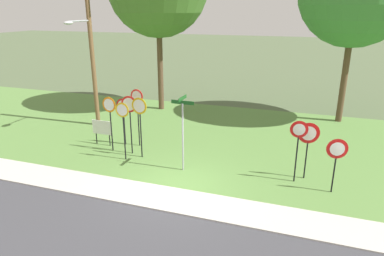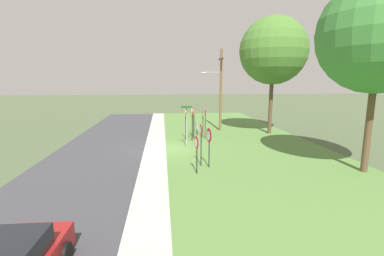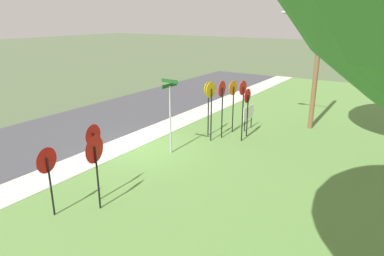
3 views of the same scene
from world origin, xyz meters
The scene contains 18 objects.
ground_plane centered at (0.00, 0.00, 0.00)m, with size 160.00×160.00×0.00m, color #4C5B3D.
road_asphalt centered at (0.00, -4.80, 0.01)m, with size 44.00×6.40×0.01m, color #3D3D42.
sidewalk_strip centered at (0.00, -0.80, 0.03)m, with size 44.00×1.60×0.06m, color #BCB7AD.
grass_median centered at (0.00, 6.00, 0.02)m, with size 44.00×12.00×0.04m, color #567F3D.
stop_sign_near_left centered at (-3.27, 3.45, 2.07)m, with size 0.65×0.11×2.84m.
stop_sign_near_right centered at (-3.09, 1.74, 1.93)m, with size 0.64×0.09×2.64m.
stop_sign_far_left centered at (-4.20, 2.50, 1.94)m, with size 0.71×0.11×2.61m.
stop_sign_far_center centered at (-4.01, 3.37, 1.73)m, with size 0.68×0.09×2.34m.
stop_sign_far_right centered at (-3.14, 2.45, 2.06)m, with size 0.75×0.10×2.76m.
stop_sign_center_tall centered at (-2.52, 2.22, 2.07)m, with size 0.74×0.11×2.79m.
yield_sign_near_left centered at (4.56, 2.41, 1.77)m, with size 0.82×0.19×2.33m.
yield_sign_near_right centered at (4.20, 2.00, 1.89)m, with size 0.67×0.13×2.50m.
yield_sign_far_left centered at (5.56, 1.57, 1.59)m, with size 0.74×0.16×2.10m.
street_name_post centered at (-0.27, 1.58, 1.91)m, with size 0.96×0.82×3.17m.
utility_pole centered at (-7.04, 5.49, 4.42)m, with size 2.10×2.12×8.09m.
notice_board centered at (-5.03, 3.00, 0.87)m, with size 1.10×0.07×1.25m.
oak_tree_left centered at (-4.96, 10.02, 7.75)m, with size 6.17×6.17×10.81m.
oak_tree_right centered at (6.25, 10.95, 7.42)m, with size 6.15×6.15×10.47m.
Camera 2 is at (19.47, -0.22, 5.06)m, focal length 25.08 mm.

